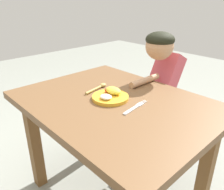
{
  "coord_description": "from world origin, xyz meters",
  "views": [
    {
      "loc": [
        0.81,
        -0.77,
        1.23
      ],
      "look_at": [
        -0.02,
        0.0,
        0.72
      ],
      "focal_mm": 36.36,
      "sensor_mm": 36.0,
      "label": 1
    }
  ],
  "objects_px": {
    "fork": "(135,108)",
    "plate": "(111,96)",
    "person": "(163,89)",
    "spoon": "(99,87)"
  },
  "relations": [
    {
      "from": "fork",
      "to": "plate",
      "type": "bearing_deg",
      "value": 85.71
    },
    {
      "from": "person",
      "to": "spoon",
      "type": "bearing_deg",
      "value": 74.45
    },
    {
      "from": "plate",
      "to": "person",
      "type": "height_order",
      "value": "person"
    },
    {
      "from": "fork",
      "to": "person",
      "type": "distance_m",
      "value": 0.56
    },
    {
      "from": "person",
      "to": "plate",
      "type": "bearing_deg",
      "value": 92.12
    },
    {
      "from": "fork",
      "to": "spoon",
      "type": "height_order",
      "value": "spoon"
    },
    {
      "from": "fork",
      "to": "person",
      "type": "bearing_deg",
      "value": 11.84
    },
    {
      "from": "plate",
      "to": "fork",
      "type": "distance_m",
      "value": 0.17
    },
    {
      "from": "spoon",
      "to": "plate",
      "type": "bearing_deg",
      "value": -116.86
    },
    {
      "from": "fork",
      "to": "spoon",
      "type": "distance_m",
      "value": 0.33
    }
  ]
}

